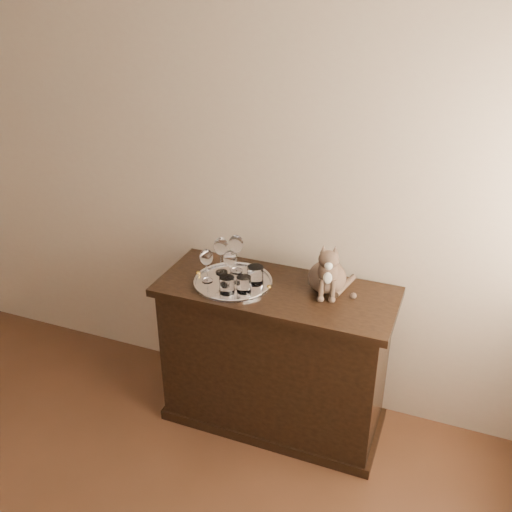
{
  "coord_description": "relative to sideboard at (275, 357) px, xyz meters",
  "views": [
    {
      "loc": [
        1.41,
        -0.38,
        2.28
      ],
      "look_at": [
        0.49,
        1.95,
        1.01
      ],
      "focal_mm": 40.0,
      "sensor_mm": 36.0,
      "label": 1
    }
  ],
  "objects": [
    {
      "name": "wall_back",
      "position": [
        -0.6,
        0.31,
        0.93
      ],
      "size": [
        4.0,
        0.1,
        2.7
      ],
      "primitive_type": "cube",
      "color": "#C4AA93",
      "rests_on": "ground"
    },
    {
      "name": "sideboard",
      "position": [
        0.0,
        0.0,
        0.0
      ],
      "size": [
        1.2,
        0.5,
        0.85
      ],
      "primitive_type": null,
      "color": "black",
      "rests_on": "ground"
    },
    {
      "name": "tray",
      "position": [
        -0.22,
        -0.03,
        0.43
      ],
      "size": [
        0.4,
        0.4,
        0.01
      ],
      "primitive_type": "cylinder",
      "color": "silver",
      "rests_on": "sideboard"
    },
    {
      "name": "wine_glass_a",
      "position": [
        -0.32,
        0.04,
        0.53
      ],
      "size": [
        0.08,
        0.08,
        0.2
      ],
      "primitive_type": null,
      "color": "white",
      "rests_on": "tray"
    },
    {
      "name": "wine_glass_b",
      "position": [
        -0.25,
        0.08,
        0.54
      ],
      "size": [
        0.08,
        0.08,
        0.21
      ],
      "primitive_type": null,
      "color": "white",
      "rests_on": "tray"
    },
    {
      "name": "wine_glass_c",
      "position": [
        -0.35,
        -0.07,
        0.52
      ],
      "size": [
        0.07,
        0.07,
        0.18
      ],
      "primitive_type": null,
      "color": "white",
      "rests_on": "tray"
    },
    {
      "name": "wine_glass_d",
      "position": [
        -0.23,
        -0.04,
        0.52
      ],
      "size": [
        0.07,
        0.07,
        0.18
      ],
      "primitive_type": null,
      "color": "white",
      "rests_on": "tray"
    },
    {
      "name": "tumbler_a",
      "position": [
        -0.13,
        -0.1,
        0.47
      ],
      "size": [
        0.07,
        0.07,
        0.08
      ],
      "primitive_type": "cylinder",
      "color": "white",
      "rests_on": "tray"
    },
    {
      "name": "tumbler_b",
      "position": [
        -0.2,
        -0.14,
        0.48
      ],
      "size": [
        0.08,
        0.08,
        0.09
      ],
      "primitive_type": "cylinder",
      "color": "white",
      "rests_on": "tray"
    },
    {
      "name": "tumbler_c",
      "position": [
        -0.11,
        -0.0,
        0.48
      ],
      "size": [
        0.08,
        0.08,
        0.09
      ],
      "primitive_type": "cylinder",
      "color": "silver",
      "rests_on": "tray"
    },
    {
      "name": "cat",
      "position": [
        0.24,
        0.08,
        0.57
      ],
      "size": [
        0.35,
        0.33,
        0.29
      ],
      "primitive_type": null,
      "rotation": [
        0.0,
        0.0,
        0.25
      ],
      "color": "brown",
      "rests_on": "sideboard"
    }
  ]
}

